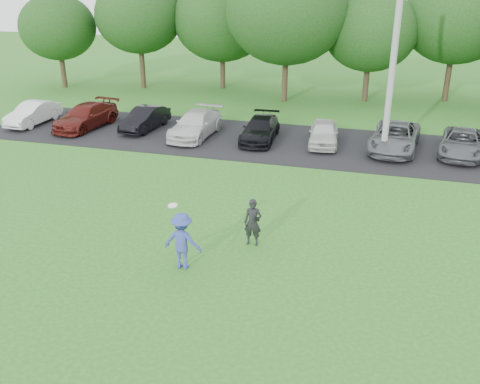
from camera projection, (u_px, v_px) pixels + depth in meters
The scene contains 7 objects.
ground at pixel (207, 282), 14.88m from camera, with size 100.00×100.00×0.00m, color #276A1E.
parking_lot at pixel (291, 143), 26.40m from camera, with size 32.00×6.50×0.03m, color black.
utility_pole at pixel (394, 57), 22.62m from camera, with size 0.28×0.28×9.09m, color #989893.
frisbee_player at pixel (182, 241), 15.30m from camera, with size 1.12×0.66×2.06m.
camera_bystander at pixel (253, 222), 16.61m from camera, with size 0.57×0.43×1.53m.
parked_cars at pixel (296, 131), 26.13m from camera, with size 30.42×5.08×1.25m.
tree_row at pixel (347, 22), 32.76m from camera, with size 42.39×9.85×8.64m.
Camera 1 is at (4.24, -11.99, 8.18)m, focal length 40.00 mm.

